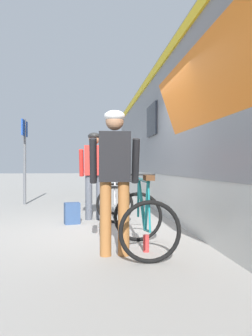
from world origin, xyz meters
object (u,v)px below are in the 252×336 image
object	(u,v)px
cyclist_near_in_red	(94,168)
platform_sign_post	(25,147)
train_car	(224,128)
bicycle_far_teal	(143,220)
backpack_on_platform	(72,213)
cyclist_far_in_dark	(115,169)
water_bottle_near_the_bikes	(146,243)
bicycle_near_silver	(115,199)

from	to	relation	value
cyclist_near_in_red	platform_sign_post	size ratio (longest dim) A/B	0.73
train_car	platform_sign_post	distance (m)	5.39
bicycle_far_teal	backpack_on_platform	bearing A→B (deg)	116.83
cyclist_near_in_red	cyclist_far_in_dark	size ratio (longest dim) A/B	1.00
cyclist_near_in_red	water_bottle_near_the_bikes	world-z (taller)	cyclist_near_in_red
backpack_on_platform	platform_sign_post	distance (m)	3.75
bicycle_near_silver	bicycle_far_teal	size ratio (longest dim) A/B	1.04
cyclist_near_in_red	bicycle_far_teal	world-z (taller)	cyclist_near_in_red
cyclist_near_in_red	bicycle_near_silver	distance (m)	0.78
backpack_on_platform	train_car	bearing A→B (deg)	2.22
bicycle_far_teal	platform_sign_post	distance (m)	5.82
water_bottle_near_the_bikes	platform_sign_post	xyz separation A→B (m)	(-2.52, 5.16, 1.52)
cyclist_near_in_red	cyclist_far_in_dark	world-z (taller)	same
cyclist_far_in_dark	water_bottle_near_the_bikes	size ratio (longest dim) A/B	8.23
train_car	cyclist_near_in_red	world-z (taller)	train_car
bicycle_far_teal	backpack_on_platform	world-z (taller)	bicycle_far_teal
train_car	bicycle_near_silver	bearing A→B (deg)	-169.46
water_bottle_near_the_bikes	platform_sign_post	distance (m)	5.94
cyclist_far_in_dark	backpack_on_platform	size ratio (longest dim) A/B	4.40
bicycle_far_teal	water_bottle_near_the_bikes	xyz separation A→B (m)	(0.03, -0.04, -0.29)
bicycle_far_teal	train_car	bearing A→B (deg)	50.58
bicycle_far_teal	water_bottle_near_the_bikes	bearing A→B (deg)	-52.45
cyclist_far_in_dark	backpack_on_platform	xyz separation A→B (m)	(-0.62, 2.13, -0.85)
bicycle_near_silver	water_bottle_near_the_bikes	bearing A→B (deg)	-85.83
water_bottle_near_the_bikes	platform_sign_post	size ratio (longest dim) A/B	0.09
train_car	water_bottle_near_the_bikes	bearing A→B (deg)	-128.75
train_car	backpack_on_platform	distance (m)	3.98
bicycle_near_silver	bicycle_far_teal	bearing A→B (deg)	-86.42
cyclist_near_in_red	backpack_on_platform	world-z (taller)	cyclist_near_in_red
train_car	backpack_on_platform	bearing A→B (deg)	-164.20
train_car	water_bottle_near_the_bikes	world-z (taller)	train_car
bicycle_near_silver	platform_sign_post	world-z (taller)	platform_sign_post
cyclist_far_in_dark	train_car	bearing A→B (deg)	47.82
bicycle_far_teal	cyclist_near_in_red	bearing A→B (deg)	103.59
train_car	bicycle_near_silver	xyz separation A→B (m)	(-2.58, -0.48, -1.56)
cyclist_far_in_dark	water_bottle_near_the_bikes	xyz separation A→B (m)	(0.41, 0.11, -0.95)
train_car	cyclist_near_in_red	bearing A→B (deg)	-169.74
water_bottle_near_the_bikes	backpack_on_platform	bearing A→B (deg)	117.05
water_bottle_near_the_bikes	cyclist_far_in_dark	bearing A→B (deg)	-164.93
cyclist_near_in_red	bicycle_far_teal	size ratio (longest dim) A/B	1.62
platform_sign_post	bicycle_far_teal	bearing A→B (deg)	-64.08
bicycle_near_silver	backpack_on_platform	bearing A→B (deg)	-149.96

